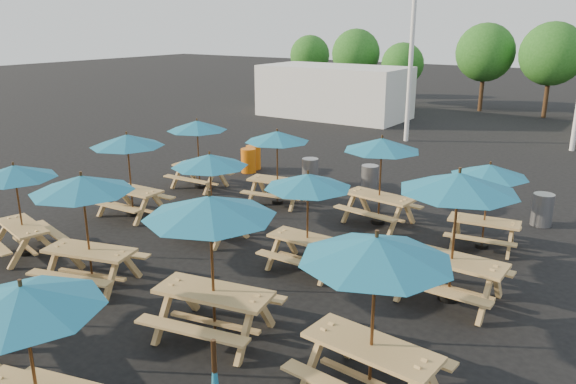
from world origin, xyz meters
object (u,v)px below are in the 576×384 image
Objects in this scene: picnic_unit_10 at (308,187)px; waste_bin_4 at (542,210)px; picnic_unit_3 at (197,130)px; picnic_unit_15 at (489,176)px; picnic_unit_1 at (15,177)px; picnic_unit_6 at (210,166)px; picnic_unit_2 at (127,146)px; picnic_unit_14 at (458,190)px; picnic_unit_9 at (210,215)px; waste_bin_3 at (370,179)px; picnic_unit_8 at (24,308)px; waste_bin_2 at (310,171)px; waste_bin_1 at (249,161)px; picnic_unit_13 at (376,259)px; picnic_unit_11 at (382,150)px; waste_bin_0 at (253,157)px; picnic_unit_7 at (277,141)px; picnic_unit_5 at (83,191)px.

picnic_unit_10 reaches higher than waste_bin_4.
picnic_unit_15 is (8.99, 0.02, -0.13)m from picnic_unit_3.
picnic_unit_6 reaches higher than picnic_unit_1.
picnic_unit_2 is 1.06× the size of picnic_unit_10.
picnic_unit_1 is at bearing -158.61° from picnic_unit_14.
picnic_unit_2 is 2.96m from picnic_unit_6.
picnic_unit_9 is 1.00× the size of picnic_unit_14.
picnic_unit_3 is at bearing 172.19° from picnic_unit_15.
waste_bin_4 is (5.09, -0.20, 0.00)m from waste_bin_3.
picnic_unit_8 is 2.74× the size of waste_bin_2.
picnic_unit_8 is 13.61m from waste_bin_1.
picnic_unit_13 is at bearing -44.46° from waste_bin_1.
picnic_unit_13 is 3.49m from picnic_unit_14.
picnic_unit_1 is 9.07m from waste_bin_2.
picnic_unit_9 is 6.67m from picnic_unit_11.
picnic_unit_9 reaches higher than picnic_unit_15.
picnic_unit_9 is at bearing -56.11° from waste_bin_0.
waste_bin_4 is (9.85, 2.42, -1.47)m from picnic_unit_3.
picnic_unit_10 is 8.89m from waste_bin_0.
picnic_unit_2 is 0.99× the size of picnic_unit_11.
picnic_unit_2 is 3.05m from picnic_unit_3.
waste_bin_2 is at bearing 141.42° from picnic_unit_14.
waste_bin_0 and waste_bin_3 have the same top height.
waste_bin_0 is at bearing 134.71° from picnic_unit_10.
picnic_unit_7 is at bearing 132.73° from picnic_unit_10.
picnic_unit_6 is (3.25, -3.09, -0.05)m from picnic_unit_3.
picnic_unit_5 is (2.65, -3.39, 0.03)m from picnic_unit_2.
picnic_unit_11 is 4.42m from waste_bin_2.
picnic_unit_14 reaches higher than waste_bin_1.
picnic_unit_2 is at bearing -168.54° from picnic_unit_15.
picnic_unit_2 is at bearing 176.99° from picnic_unit_10.
picnic_unit_9 is (6.30, -6.51, 0.28)m from picnic_unit_3.
picnic_unit_7 is 3.21m from picnic_unit_11.
waste_bin_1 is at bearing 140.31° from picnic_unit_13.
picnic_unit_5 reaches higher than picnic_unit_1.
picnic_unit_14 is 11.07m from waste_bin_0.
picnic_unit_2 is 2.68× the size of waste_bin_3.
picnic_unit_13 is at bearing -37.70° from picnic_unit_3.
waste_bin_1 is at bearing 126.84° from picnic_unit_6.
waste_bin_1 is at bearing 102.35° from picnic_unit_8.
picnic_unit_2 is at bearing 138.61° from picnic_unit_9.
picnic_unit_11 is (3.21, 0.09, 0.13)m from picnic_unit_7.
picnic_unit_15 is at bearing 35.67° from picnic_unit_6.
picnic_unit_3 reaches higher than waste_bin_4.
picnic_unit_8 reaches higher than waste_bin_4.
waste_bin_0 is (-0.35, 9.16, -1.41)m from picnic_unit_1.
picnic_unit_11 reaches higher than picnic_unit_10.
picnic_unit_8 is at bearing -113.05° from picnic_unit_14.
picnic_unit_15 is 2.40× the size of waste_bin_4.
waste_bin_2 is (-3.46, 12.04, -1.50)m from picnic_unit_8.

